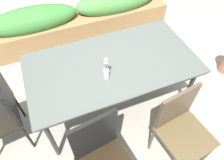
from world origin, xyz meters
The scene contains 6 objects.
ground_plane centered at (0.00, 0.00, 0.00)m, with size 12.00×12.00×0.00m, color gray.
dining_table centered at (-0.02, 0.07, 0.70)m, with size 1.72×0.92×0.75m.
chair_near_right centered at (0.36, -0.70, 0.51)m, with size 0.49×0.49×0.90m.
chair_near_left centered at (-0.41, -0.70, 0.55)m, with size 0.47×0.47×0.97m.
flower_vase centered at (-0.13, -0.08, 0.88)m, with size 0.05×0.05×0.25m.
planter_box centered at (0.00, 1.54, 0.33)m, with size 2.94×0.49×0.71m.
Camera 1 is at (-0.57, -1.29, 2.27)m, focal length 33.72 mm.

